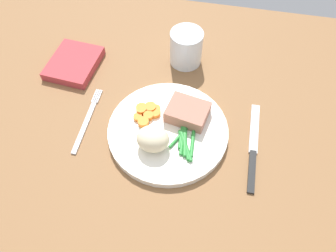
# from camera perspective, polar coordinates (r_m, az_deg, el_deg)

# --- Properties ---
(dining_table) EXTENTS (1.20, 0.90, 0.02)m
(dining_table) POSITION_cam_1_polar(r_m,az_deg,el_deg) (0.68, -1.79, -1.78)
(dining_table) COLOR brown
(dining_table) RESTS_ON ground
(dinner_plate) EXTENTS (0.24, 0.24, 0.02)m
(dinner_plate) POSITION_cam_1_polar(r_m,az_deg,el_deg) (0.66, 0.00, -0.87)
(dinner_plate) COLOR white
(dinner_plate) RESTS_ON dining_table
(meat_portion) EXTENTS (0.09, 0.08, 0.03)m
(meat_portion) POSITION_cam_1_polar(r_m,az_deg,el_deg) (0.66, 3.43, 2.44)
(meat_portion) COLOR #A86B56
(meat_portion) RESTS_ON dinner_plate
(mashed_potatoes) EXTENTS (0.06, 0.05, 0.05)m
(mashed_potatoes) POSITION_cam_1_polar(r_m,az_deg,el_deg) (0.61, -2.79, -2.25)
(mashed_potatoes) COLOR beige
(mashed_potatoes) RESTS_ON dinner_plate
(carrot_slices) EXTENTS (0.05, 0.06, 0.01)m
(carrot_slices) POSITION_cam_1_polar(r_m,az_deg,el_deg) (0.67, -3.71, 2.34)
(carrot_slices) COLOR orange
(carrot_slices) RESTS_ON dinner_plate
(green_beans) EXTENTS (0.05, 0.10, 0.01)m
(green_beans) POSITION_cam_1_polar(r_m,az_deg,el_deg) (0.64, 2.88, -2.56)
(green_beans) COLOR #2D8C38
(green_beans) RESTS_ON dinner_plate
(fork) EXTENTS (0.01, 0.17, 0.00)m
(fork) POSITION_cam_1_polar(r_m,az_deg,el_deg) (0.70, -13.91, 1.00)
(fork) COLOR silver
(fork) RESTS_ON dining_table
(knife) EXTENTS (0.02, 0.20, 0.01)m
(knife) POSITION_cam_1_polar(r_m,az_deg,el_deg) (0.67, 14.63, -3.73)
(knife) COLOR black
(knife) RESTS_ON dining_table
(water_glass) EXTENTS (0.07, 0.07, 0.08)m
(water_glass) POSITION_cam_1_polar(r_m,az_deg,el_deg) (0.78, 3.16, 13.16)
(water_glass) COLOR silver
(water_glass) RESTS_ON dining_table
(napkin) EXTENTS (0.12, 0.13, 0.02)m
(napkin) POSITION_cam_1_polar(r_m,az_deg,el_deg) (0.81, -16.08, 10.48)
(napkin) COLOR #B2383D
(napkin) RESTS_ON dining_table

